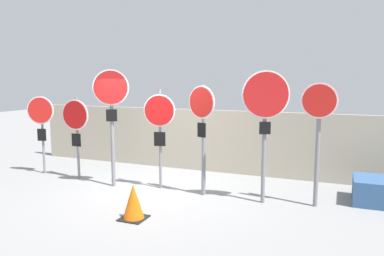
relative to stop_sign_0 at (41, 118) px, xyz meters
The scene contains 11 objects.
ground_plane 3.79m from the stop_sign_0, ahead, with size 40.00×40.00×0.00m, color gray.
fence_back 4.03m from the stop_sign_0, 29.17° to the left, with size 9.87×0.12×1.67m.
stop_sign_0 is the anchor object (origin of this frame).
stop_sign_1 1.18m from the stop_sign_0, ahead, with size 0.75×0.13×2.05m.
stop_sign_2 2.45m from the stop_sign_0, ahead, with size 0.72×0.42×2.72m.
stop_sign_3 3.49m from the stop_sign_0, ahead, with size 0.72×0.18×2.27m.
stop_sign_4 4.55m from the stop_sign_0, ahead, with size 0.66×0.27×2.37m.
stop_sign_5 5.89m from the stop_sign_0, ahead, with size 0.88×0.38×2.67m.
stop_sign_6 6.87m from the stop_sign_0, ahead, with size 0.68×0.15×2.44m.
traffic_cone_0 4.48m from the stop_sign_0, 26.04° to the right, with size 0.46×0.46×0.64m.
storage_crate 8.27m from the stop_sign_0, ahead, with size 1.18×0.94×0.51m.
Camera 1 is at (3.81, -7.25, 2.51)m, focal length 35.00 mm.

